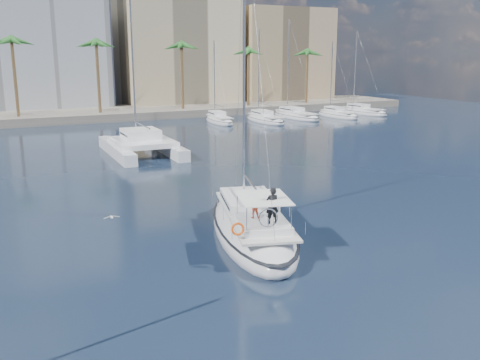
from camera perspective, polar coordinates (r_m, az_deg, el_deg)
ground at (r=28.20m, az=-1.03°, el=-7.33°), size 160.00×160.00×0.00m
quay at (r=86.16m, az=-18.48°, el=6.54°), size 120.00×14.00×1.20m
building_beige at (r=99.57m, az=-6.68°, el=13.41°), size 20.00×14.00×20.00m
building_tan_right at (r=106.14m, az=4.21°, el=12.93°), size 18.00×12.00×18.00m
palm_centre at (r=81.68m, az=-18.60°, el=13.01°), size 3.60×3.60×12.30m
palm_right at (r=92.62m, az=3.31°, el=13.65°), size 3.60×3.60×12.30m
main_sloop at (r=29.79m, az=1.33°, el=-5.02°), size 7.50×13.48×19.07m
catamaran at (r=54.65m, az=-10.48°, el=3.94°), size 6.43×12.49×17.99m
seagull at (r=31.73m, az=-13.53°, el=-3.88°), size 0.94×0.40×0.17m
moored_yacht_a at (r=78.07m, az=-2.24°, el=6.13°), size 3.37×9.52×11.90m
moored_yacht_b at (r=79.13m, az=2.69°, el=6.22°), size 3.32×10.83×13.72m
moored_yacht_c at (r=84.09m, az=5.96°, el=6.59°), size 3.98×12.33×15.54m
moored_yacht_d at (r=86.06m, az=10.37°, el=6.61°), size 3.52×9.55×11.90m
moored_yacht_e at (r=91.57m, az=12.94°, el=6.89°), size 4.61×11.11×13.72m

